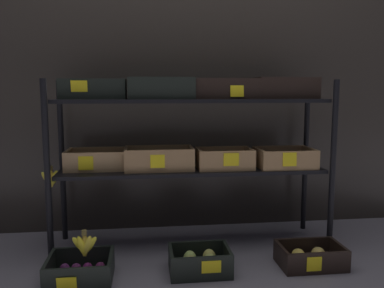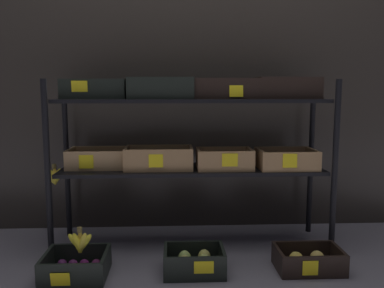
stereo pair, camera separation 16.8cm
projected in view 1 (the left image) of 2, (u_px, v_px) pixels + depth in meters
name	position (u px, v px, depth m)	size (l,w,h in m)	color
ground_plane	(192.00, 244.00, 2.35)	(10.00, 10.00, 0.00)	slate
storefront_wall	(185.00, 87.00, 2.61)	(3.92, 0.12, 1.85)	#2D2823
display_rack	(190.00, 130.00, 2.26)	(1.63, 0.40, 0.97)	black
crate_ground_plum	(80.00, 272.00, 1.89)	(0.30, 0.27, 0.12)	black
crate_ground_pear	(200.00, 262.00, 1.98)	(0.30, 0.22, 0.12)	black
crate_ground_apple_gold	(311.00, 257.00, 2.05)	(0.33, 0.22, 0.11)	black
banana_bunch_loose	(85.00, 245.00, 1.87)	(0.14, 0.04, 0.13)	brown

